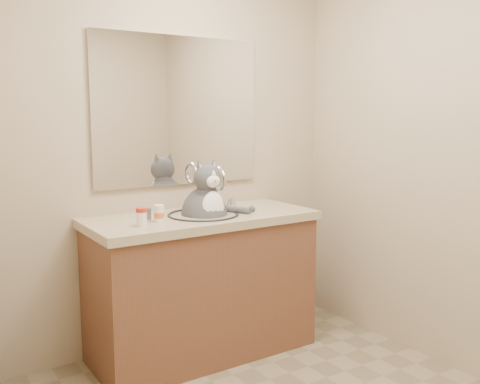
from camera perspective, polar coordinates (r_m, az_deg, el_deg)
name	(u,v)px	position (r m, az deg, el deg)	size (l,w,h in m)	color
room	(311,169)	(2.30, 7.56, 2.43)	(2.22, 2.52, 2.42)	#86785C
vanity	(202,282)	(3.24, -4.05, -9.51)	(1.34, 0.59, 1.12)	brown
mirror	(179,111)	(3.32, -6.54, 8.56)	(1.10, 0.02, 0.90)	white
shower_curtain	(54,233)	(1.93, -19.20, -4.19)	(0.02, 1.30, 1.93)	beige
cat	(206,212)	(3.13, -3.69, -2.17)	(0.38, 0.30, 0.54)	#4A4A4F
pill_bottle_redcap	(141,217)	(2.84, -10.47, -2.64)	(0.06, 0.06, 0.10)	white
pill_bottle_orange	(159,214)	(2.94, -8.62, -2.31)	(0.06, 0.06, 0.09)	white
grey_canister	(148,214)	(3.02, -9.82, -2.30)	(0.04, 0.04, 0.06)	slate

